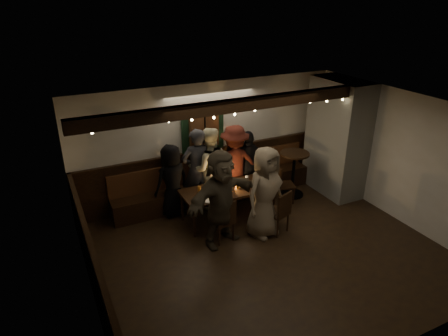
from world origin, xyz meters
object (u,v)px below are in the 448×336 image
person_b (197,170)px  person_e (248,165)px  person_a (172,181)px  person_c (209,168)px  chair_end (282,182)px  high_top (294,169)px  chair_near_right (280,210)px  person_f (221,198)px  person_g (265,193)px  chair_near_left (224,219)px  person_d (234,164)px  dining_table (228,191)px

person_b → person_e: bearing=-178.7°
person_a → person_c: person_c is taller
person_a → chair_end: bearing=152.6°
high_top → person_e: (-0.97, 0.36, 0.13)m
person_b → person_e: (1.21, -0.01, -0.11)m
chair_near_right → person_f: (-1.14, 0.22, 0.42)m
person_a → person_f: 1.45m
person_a → person_b: bearing=165.6°
chair_near_right → high_top: size_ratio=0.85×
chair_near_right → person_c: bearing=116.3°
person_c → person_g: bearing=118.9°
chair_near_left → high_top: size_ratio=0.82×
high_top → person_f: size_ratio=0.57×
person_c → person_f: (-0.36, -1.36, 0.02)m
person_g → person_e: bearing=56.3°
chair_end → person_g: person_g is taller
chair_near_left → chair_near_right: chair_near_right is taller
person_b → person_c: person_b is taller
person_c → person_d: size_ratio=1.03×
person_c → chair_end: bearing=171.0°
person_e → chair_end: bearing=123.6°
chair_near_left → person_e: person_e is taller
high_top → person_a: bearing=172.2°
chair_near_right → person_c: person_c is taller
chair_end → high_top: size_ratio=0.83×
chair_end → person_f: bearing=-156.0°
chair_near_left → person_b: bearing=88.4°
chair_near_left → chair_near_right: (1.08, -0.20, 0.02)m
dining_table → person_c: (-0.13, 0.66, 0.27)m
chair_near_left → person_d: 1.70m
person_c → person_e: bearing=-169.6°
dining_table → chair_near_right: 1.13m
chair_near_left → person_g: person_g is taller
chair_near_left → person_e: bearing=47.5°
chair_near_right → person_e: size_ratio=0.56×
high_top → person_e: 1.04m
person_f → person_e: bearing=29.7°
high_top → person_c: bearing=169.1°
person_d → chair_near_right: bearing=102.6°
person_e → person_f: person_f is taller
chair_near_right → person_a: 2.26m
person_b → person_d: (0.88, 0.00, -0.03)m
high_top → person_f: bearing=-156.4°
person_a → person_c: (0.82, -0.01, 0.12)m
chair_end → chair_near_left: bearing=-155.0°
dining_table → person_f: 0.91m
dining_table → person_e: size_ratio=1.20×
person_e → person_g: size_ratio=0.88×
chair_near_left → chair_near_right: 1.10m
person_b → person_e: 1.22m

